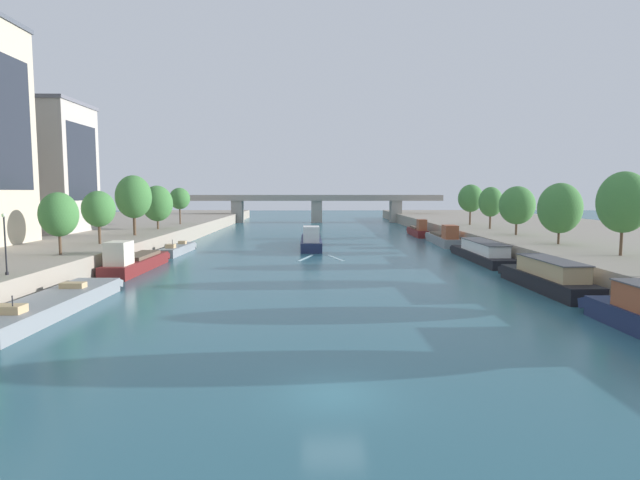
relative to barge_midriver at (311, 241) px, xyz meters
name	(u,v)px	position (x,y,z in m)	size (l,w,h in m)	color
ground_plane	(334,395)	(1.16, -54.08, -1.02)	(400.00, 400.00, 0.00)	#2D6070
quay_left	(53,239)	(-37.64, 0.92, 0.14)	(36.00, 170.00, 2.33)	gray
quay_right	(582,239)	(39.96, 0.92, 0.14)	(36.00, 170.00, 2.33)	gray
barge_midriver	(311,241)	(0.00, 0.00, 0.00)	(3.07, 17.07, 3.42)	#1E284C
wake_behind_barge	(320,258)	(1.20, -11.69, -1.00)	(5.60, 5.90, 0.03)	#A0CCD6
moored_boat_left_second	(50,305)	(-17.29, -39.94, -0.45)	(3.71, 16.69, 2.20)	gray
moored_boat_left_gap_after	(135,262)	(-17.87, -22.03, 0.00)	(2.89, 14.13, 3.45)	maroon
moored_boat_left_far	(178,249)	(-17.44, -6.85, -0.45)	(2.28, 11.21, 2.16)	gray
moored_boat_right_lone	(548,277)	(19.65, -32.43, 0.10)	(3.19, 13.54, 2.67)	black
moored_boat_right_midway	(482,252)	(20.18, -14.38, -0.03)	(3.03, 16.87, 2.36)	black
moored_boat_right_downstream	(443,238)	(20.31, 4.34, -0.04)	(3.03, 15.51, 3.25)	gray
moored_boat_right_upstream	(418,231)	(19.45, 19.32, -0.04)	(2.18, 12.31, 3.22)	maroon
tree_left_far	(59,214)	(-22.96, -26.79, 5.00)	(3.45, 3.45, 5.74)	brown
tree_left_midway	(99,209)	(-23.40, -16.99, 5.17)	(3.58, 3.58, 5.86)	brown
tree_left_past_mid	(134,197)	(-23.40, -5.82, 6.39)	(4.65, 4.65, 7.92)	brown
tree_left_third	(157,203)	(-23.72, 5.41, 5.25)	(4.67, 4.67, 6.69)	brown
tree_left_end_of_row	(180,199)	(-23.32, 17.16, 5.83)	(3.60, 3.60, 6.43)	brown
tree_right_by_lamp	(623,202)	(28.20, -28.16, 6.14)	(4.47, 4.47, 7.60)	brown
tree_right_second	(560,208)	(27.43, -17.91, 5.27)	(4.67, 4.67, 6.73)	brown
tree_right_third	(517,205)	(27.40, -6.08, 5.26)	(4.65, 4.65, 6.49)	brown
tree_right_nearest	(491,202)	(27.79, 5.23, 5.48)	(3.67, 3.67, 6.49)	brown
tree_right_far	(471,198)	(27.67, 15.06, 5.91)	(4.28, 4.28, 6.99)	brown
lamppost_left_bank	(5,241)	(-21.03, -38.32, 3.67)	(0.28, 0.28, 4.30)	black
building_left_middle	(41,167)	(-38.92, 0.92, 10.59)	(12.47, 11.84, 18.54)	#BCB2A8
bridge_far	(317,205)	(1.16, 60.85, 3.62)	(65.60, 4.40, 7.18)	#9E998E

